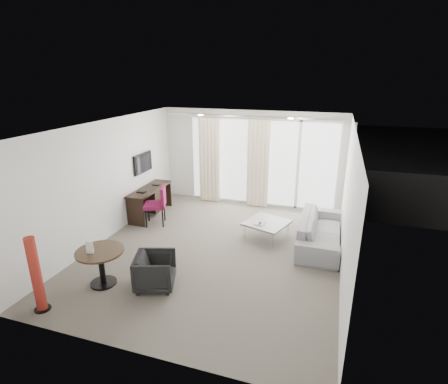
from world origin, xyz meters
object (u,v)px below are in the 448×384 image
(tub_armchair, at_px, (155,271))
(sofa, at_px, (320,231))
(rattan_chair_b, at_px, (330,185))
(desk, at_px, (150,202))
(round_table, at_px, (102,267))
(red_lamp, at_px, (36,275))
(desk_chair, at_px, (155,206))
(coffee_table, at_px, (267,230))
(rattan_chair_a, at_px, (288,174))

(tub_armchair, relative_size, sofa, 0.31)
(tub_armchair, height_order, rattan_chair_b, rattan_chair_b)
(desk, distance_m, sofa, 4.31)
(round_table, relative_size, red_lamp, 0.65)
(desk_chair, relative_size, sofa, 0.45)
(sofa, height_order, rattan_chair_b, rattan_chair_b)
(coffee_table, distance_m, rattan_chair_b, 3.48)
(coffee_table, xyz_separation_m, rattan_chair_a, (-0.07, 3.78, 0.25))
(round_table, height_order, red_lamp, red_lamp)
(desk_chair, bearing_deg, coffee_table, -18.91)
(tub_armchair, bearing_deg, sofa, -64.27)
(rattan_chair_a, distance_m, rattan_chair_b, 1.43)
(coffee_table, relative_size, rattan_chair_a, 0.97)
(desk_chair, distance_m, tub_armchair, 2.70)
(desk_chair, distance_m, round_table, 2.61)
(desk_chair, bearing_deg, rattan_chair_a, 34.60)
(sofa, distance_m, rattan_chair_b, 3.20)
(desk_chair, distance_m, coffee_table, 2.75)
(desk, relative_size, red_lamp, 1.24)
(desk, xyz_separation_m, tub_armchair, (1.68, -2.86, -0.06))
(red_lamp, distance_m, rattan_chair_b, 7.97)
(coffee_table, bearing_deg, desk, 172.92)
(red_lamp, relative_size, tub_armchair, 1.86)
(desk_chair, height_order, rattan_chair_b, desk_chair)
(red_lamp, distance_m, rattan_chair_a, 7.87)
(red_lamp, xyz_separation_m, tub_armchair, (1.40, 1.11, -0.32))
(coffee_table, distance_m, sofa, 1.16)
(desk, relative_size, tub_armchair, 2.32)
(coffee_table, bearing_deg, tub_armchair, -120.49)
(tub_armchair, height_order, rattan_chair_a, rattan_chair_a)
(desk_chair, xyz_separation_m, sofa, (3.89, 0.15, -0.17))
(desk_chair, bearing_deg, sofa, -18.71)
(coffee_table, xyz_separation_m, rattan_chair_b, (1.25, 3.25, 0.17))
(coffee_table, relative_size, rattan_chair_b, 1.17)
(desk_chair, distance_m, rattan_chair_b, 5.20)
(tub_armchair, distance_m, sofa, 3.63)
(desk, distance_m, tub_armchair, 3.32)
(red_lamp, height_order, sofa, red_lamp)
(red_lamp, xyz_separation_m, coffee_table, (2.86, 3.58, -0.43))
(rattan_chair_a, xyz_separation_m, rattan_chair_b, (1.32, -0.53, -0.08))
(desk, height_order, sofa, desk)
(red_lamp, xyz_separation_m, rattan_chair_a, (2.79, 7.36, -0.18))
(round_table, distance_m, red_lamp, 1.06)
(round_table, bearing_deg, tub_armchair, 12.81)
(desk_chair, bearing_deg, rattan_chair_b, 19.10)
(red_lamp, distance_m, sofa, 5.42)
(coffee_table, height_order, rattan_chair_b, rattan_chair_b)
(rattan_chair_b, bearing_deg, tub_armchair, -96.78)
(desk_chair, distance_m, sofa, 3.90)
(desk, relative_size, sofa, 0.72)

